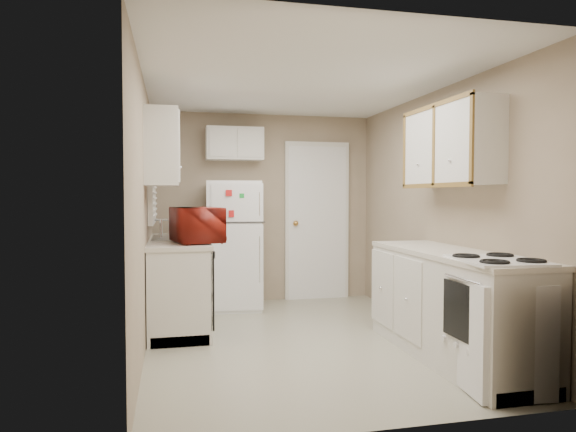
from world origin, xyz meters
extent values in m
plane|color=#BBB7A1|center=(0.00, 0.00, 0.00)|extent=(3.80, 3.80, 0.00)
plane|color=white|center=(0.00, 0.00, 2.40)|extent=(3.80, 3.80, 0.00)
plane|color=tan|center=(-1.40, 0.00, 1.20)|extent=(3.80, 3.80, 0.00)
plane|color=tan|center=(1.40, 0.00, 1.20)|extent=(3.80, 3.80, 0.00)
plane|color=tan|center=(0.00, 1.90, 1.20)|extent=(2.80, 2.80, 0.00)
plane|color=tan|center=(0.00, -1.90, 1.20)|extent=(2.80, 2.80, 0.00)
cube|color=silver|center=(-1.10, 0.90, 0.45)|extent=(0.60, 1.80, 0.90)
cube|color=black|center=(-0.81, 0.30, 0.49)|extent=(0.03, 0.58, 0.72)
cube|color=gray|center=(-1.10, 1.05, 0.86)|extent=(0.54, 0.74, 0.16)
imported|color=maroon|center=(-0.92, 0.46, 1.05)|extent=(0.68, 0.47, 0.41)
imported|color=beige|center=(-1.15, 1.33, 1.00)|extent=(0.10, 0.11, 0.21)
cube|color=silver|center=(-1.36, 1.05, 1.60)|extent=(0.10, 0.98, 1.08)
cube|color=silver|center=(-1.25, 0.22, 1.80)|extent=(0.30, 0.45, 0.70)
cube|color=white|center=(-0.44, 1.50, 0.77)|extent=(0.69, 0.67, 1.53)
cube|color=silver|center=(-0.40, 1.75, 2.00)|extent=(0.70, 0.30, 0.40)
cube|color=white|center=(0.70, 1.86, 1.02)|extent=(0.86, 0.06, 2.08)
cube|color=silver|center=(1.10, -0.80, 0.45)|extent=(0.60, 2.00, 0.90)
cube|color=white|center=(1.06, -1.46, 0.39)|extent=(0.59, 0.70, 0.79)
cube|color=silver|center=(1.25, -0.50, 1.80)|extent=(0.30, 1.20, 0.70)
camera|label=1|loc=(-1.16, -4.63, 1.36)|focal=32.00mm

